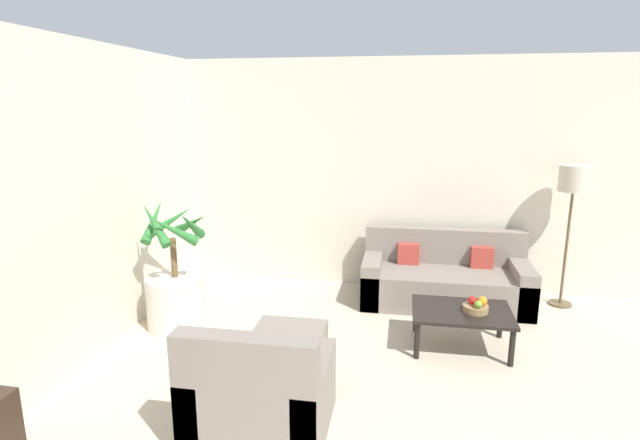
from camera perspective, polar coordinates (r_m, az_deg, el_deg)
name	(u,v)px	position (r m, az deg, el deg)	size (l,w,h in m)	color
wall_back	(463,178)	(5.99, 15.98, 4.68)	(8.17, 0.06, 2.70)	beige
potted_palm	(176,291)	(5.17, -16.11, -7.77)	(0.68, 0.70, 1.29)	beige
sofa_loveseat	(444,280)	(5.77, 14.03, -6.66)	(1.80, 0.79, 0.79)	gray
floor_lamp	(573,188)	(5.90, 26.97, 3.31)	(0.31, 0.31, 1.55)	brown
coffee_table	(462,315)	(4.76, 15.88, -10.38)	(0.88, 0.64, 0.36)	black
fruit_bowl	(475,308)	(4.73, 17.34, -9.62)	(0.22, 0.22, 0.06)	#997A4C
apple_red	(472,300)	(4.72, 17.02, -8.77)	(0.08, 0.08, 0.08)	red
apple_green	(478,304)	(4.65, 17.65, -9.18)	(0.07, 0.07, 0.07)	olive
orange_fruit	(483,301)	(4.72, 18.08, -8.78)	(0.08, 0.08, 0.08)	orange
armchair	(260,396)	(3.55, -6.85, -19.37)	(0.89, 0.81, 0.84)	gray
ottoman	(289,351)	(4.25, -3.59, -14.75)	(0.58, 0.51, 0.38)	gray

